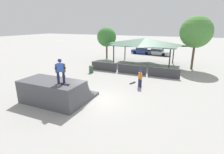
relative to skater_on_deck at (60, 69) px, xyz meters
The scene contains 13 objects.
ground_plane 3.68m from the skater_on_deck, 44.44° to the left, with size 160.00×160.00×0.00m, color #A3A09B.
quarter_pipe_ramp 2.23m from the skater_on_deck, 158.04° to the left, with size 4.73×3.96×1.71m.
skater_on_deck is the anchor object (origin of this frame).
skateboard_on_deck 1.03m from the skater_on_deck, 18.35° to the right, with size 0.78×0.23×0.09m.
bystander_walking 7.49m from the skater_on_deck, 57.07° to the left, with size 0.48×0.59×1.68m.
skateboard_on_ground 7.98m from the skater_on_deck, 66.09° to the left, with size 0.48×0.81×0.09m.
barrier_fence 10.58m from the skater_on_deck, 79.78° to the left, with size 10.82×0.12×1.05m.
pavilion_shelter 16.14m from the skater_on_deck, 83.45° to the left, with size 9.04×5.58×3.81m.
tree_beside_pavilion 18.26m from the skater_on_deck, 105.83° to the left, with size 3.15×3.15×5.22m.
tree_far_back 17.80m from the skater_on_deck, 61.94° to the left, with size 3.93×3.93×6.72m.
trash_bin 9.39m from the skater_on_deck, 107.90° to the left, with size 0.52×0.52×0.85m, color #385B3D.
parked_car_blue 25.32m from the skater_on_deck, 91.94° to the left, with size 4.27×2.25×1.27m.
parked_car_silver 24.98m from the skater_on_deck, 84.70° to the left, with size 4.62×2.43×1.27m.
Camera 1 is at (6.11, -10.80, 5.62)m, focal length 28.00 mm.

